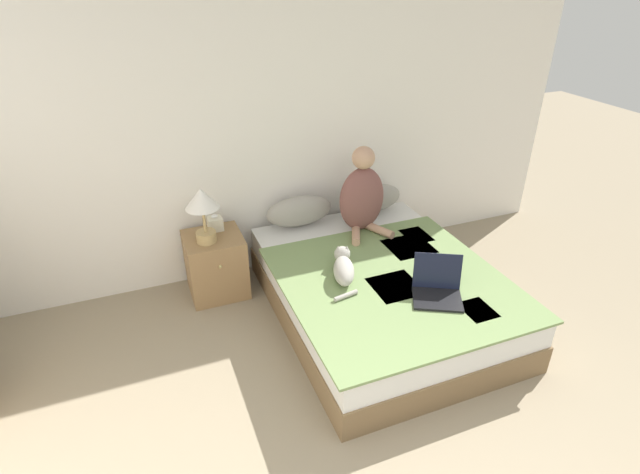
# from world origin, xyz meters

# --- Properties ---
(wall_back) EXTENTS (5.99, 0.05, 2.55)m
(wall_back) POSITION_xyz_m (0.00, 3.59, 1.27)
(wall_back) COLOR white
(wall_back) RESTS_ON ground_plane
(bed) EXTENTS (1.62, 2.07, 0.45)m
(bed) POSITION_xyz_m (0.63, 2.48, 0.22)
(bed) COLOR brown
(bed) RESTS_ON ground_plane
(pillow_near) EXTENTS (0.60, 0.21, 0.28)m
(pillow_near) POSITION_xyz_m (0.27, 3.39, 0.59)
(pillow_near) COLOR gray
(pillow_near) RESTS_ON bed
(pillow_far) EXTENTS (0.60, 0.21, 0.28)m
(pillow_far) POSITION_xyz_m (0.98, 3.39, 0.59)
(pillow_far) COLOR gray
(pillow_far) RESTS_ON bed
(person_sitting) EXTENTS (0.41, 0.40, 0.76)m
(person_sitting) POSITION_xyz_m (0.75, 3.11, 0.77)
(person_sitting) COLOR brown
(person_sitting) RESTS_ON bed
(cat_tabby) EXTENTS (0.30, 0.49, 0.18)m
(cat_tabby) POSITION_xyz_m (0.30, 2.48, 0.53)
(cat_tabby) COLOR #A8A399
(cat_tabby) RESTS_ON bed
(laptop_open) EXTENTS (0.45, 0.44, 0.27)m
(laptop_open) POSITION_xyz_m (0.81, 2.01, 0.51)
(laptop_open) COLOR black
(laptop_open) RESTS_ON bed
(nightstand) EXTENTS (0.47, 0.48, 0.54)m
(nightstand) POSITION_xyz_m (-0.52, 3.29, 0.27)
(nightstand) COLOR #937047
(nightstand) RESTS_ON ground_plane
(table_lamp) EXTENTS (0.27, 0.27, 0.46)m
(table_lamp) POSITION_xyz_m (-0.58, 3.23, 0.87)
(table_lamp) COLOR tan
(table_lamp) RESTS_ON nightstand
(tissue_box) EXTENTS (0.12, 0.12, 0.14)m
(tissue_box) POSITION_xyz_m (-0.47, 3.41, 0.60)
(tissue_box) COLOR beige
(tissue_box) RESTS_ON nightstand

